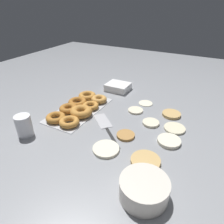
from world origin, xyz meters
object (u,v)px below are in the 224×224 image
object	(u,v)px
pancake_6	(106,149)
pancake_4	(126,135)
pancake_5	(146,103)
batter_bowl	(144,189)
pancake_7	(151,123)
pancake_3	(169,141)
pancake_8	(135,110)
pancake_0	(175,128)
container_stack	(118,87)
donut_tray	(79,108)
spatula	(105,124)
pancake_1	(145,161)
paper_cup	(24,126)
pancake_2	(171,114)

from	to	relation	value
pancake_6	pancake_4	bearing A→B (deg)	165.43
pancake_5	batter_bowl	distance (m)	0.63
pancake_7	batter_bowl	xyz separation A→B (m)	(0.41, 0.11, 0.03)
pancake_3	pancake_8	size ratio (longest dim) A/B	1.23
pancake_0	pancake_7	xyz separation A→B (m)	(0.01, -0.11, 0.00)
pancake_5	container_stack	distance (m)	0.25
donut_tray	pancake_8	bearing A→B (deg)	117.11
pancake_4	pancake_7	bearing A→B (deg)	155.94
pancake_6	pancake_8	distance (m)	0.35
pancake_3	spatula	bearing A→B (deg)	-88.11
pancake_3	pancake_5	xyz separation A→B (m)	(-0.29, -0.21, -0.00)
pancake_6	pancake_1	bearing A→B (deg)	93.11
pancake_8	pancake_7	bearing A→B (deg)	55.20
pancake_3	spatula	xyz separation A→B (m)	(0.01, -0.31, -0.01)
container_stack	pancake_5	bearing A→B (deg)	66.99
pancake_7	paper_cup	world-z (taller)	paper_cup
pancake_1	pancake_8	size ratio (longest dim) A/B	1.39
container_stack	spatula	world-z (taller)	container_stack
container_stack	spatula	distance (m)	0.42
pancake_2	pancake_1	bearing A→B (deg)	-0.28
pancake_1	spatula	bearing A→B (deg)	-119.73
pancake_6	pancake_8	bearing A→B (deg)	-177.09
pancake_8	container_stack	world-z (taller)	container_stack
pancake_7	batter_bowl	bearing A→B (deg)	15.44
pancake_5	pancake_8	size ratio (longest dim) A/B	0.99
pancake_5	pancake_7	bearing A→B (deg)	26.61
pancake_1	spatula	xyz separation A→B (m)	(-0.15, -0.27, -0.01)
pancake_5	pancake_8	bearing A→B (deg)	-10.75
spatula	pancake_4	bearing A→B (deg)	-154.52
pancake_7	container_stack	world-z (taller)	container_stack
pancake_1	pancake_7	distance (m)	0.27
pancake_7	batter_bowl	distance (m)	0.42
pancake_0	spatula	size ratio (longest dim) A/B	0.40
pancake_5	container_stack	xyz separation A→B (m)	(-0.10, -0.23, 0.02)
donut_tray	container_stack	world-z (taller)	container_stack
pancake_1	pancake_6	world-z (taller)	pancake_1
batter_bowl	donut_tray	bearing A→B (deg)	-124.67
pancake_5	batter_bowl	bearing A→B (deg)	19.20
pancake_0	pancake_5	distance (m)	0.28
pancake_3	pancake_7	size ratio (longest dim) A/B	1.22
pancake_5	pancake_6	world-z (taller)	pancake_6
pancake_5	batter_bowl	size ratio (longest dim) A/B	0.52
pancake_3	container_stack	distance (m)	0.59
pancake_2	donut_tray	bearing A→B (deg)	-67.82
pancake_0	pancake_2	bearing A→B (deg)	-159.61
pancake_4	spatula	xyz separation A→B (m)	(-0.04, -0.13, -0.00)
pancake_1	pancake_8	xyz separation A→B (m)	(-0.35, -0.19, -0.00)
pancake_2	pancake_8	distance (m)	0.19
pancake_0	pancake_1	xyz separation A→B (m)	(0.27, -0.05, 0.00)
container_stack	batter_bowl	bearing A→B (deg)	32.26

